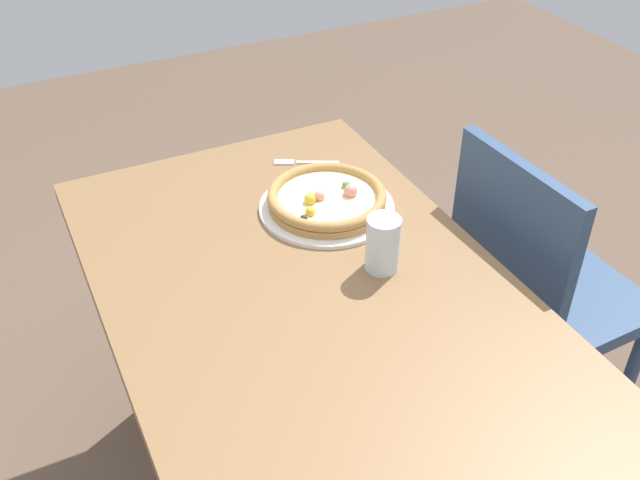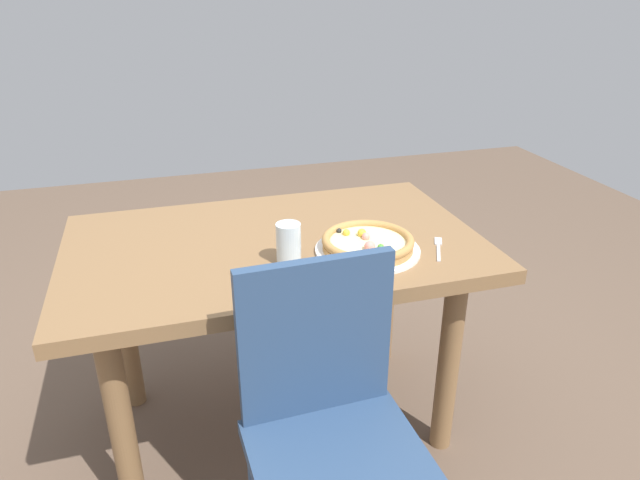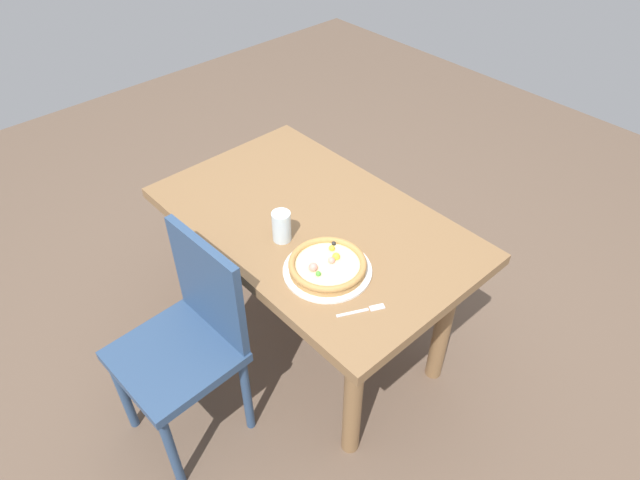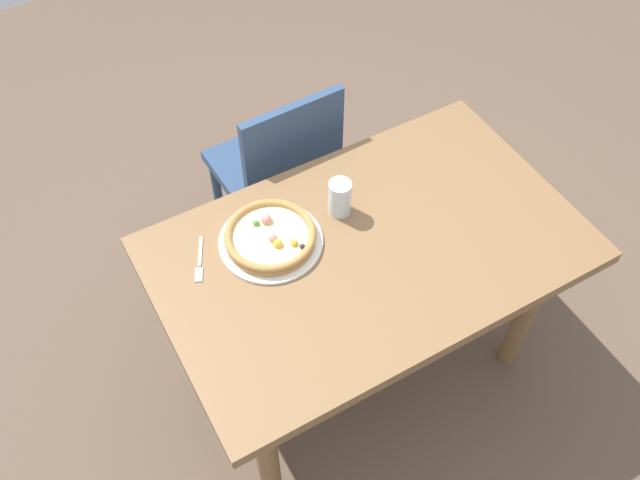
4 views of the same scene
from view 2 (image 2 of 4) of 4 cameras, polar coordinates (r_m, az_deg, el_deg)
The scene contains 7 objects.
ground_plane at distance 2.18m, azimuth -3.91°, elevation -17.53°, with size 6.00×6.00×0.00m, color brown.
dining_table at distance 1.83m, azimuth -4.46°, elevation -3.04°, with size 1.28×0.79×0.72m.
chair_near at distance 1.41m, azimuth 1.19°, elevation -18.66°, with size 0.41×0.41×0.89m.
plate at distance 1.71m, azimuth 4.77°, elevation -1.02°, with size 0.31×0.31×0.01m, color white.
pizza at distance 1.70m, azimuth 4.79°, elevation -0.24°, with size 0.27×0.27×0.05m.
fork at distance 1.76m, azimuth 11.75°, elevation -0.69°, with size 0.09×0.15×0.00m.
drinking_glass at distance 1.61m, azimuth -3.16°, elevation -0.38°, with size 0.07×0.07×0.12m, color silver.
Camera 2 is at (-0.32, -1.59, 1.47)m, focal length 32.02 mm.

